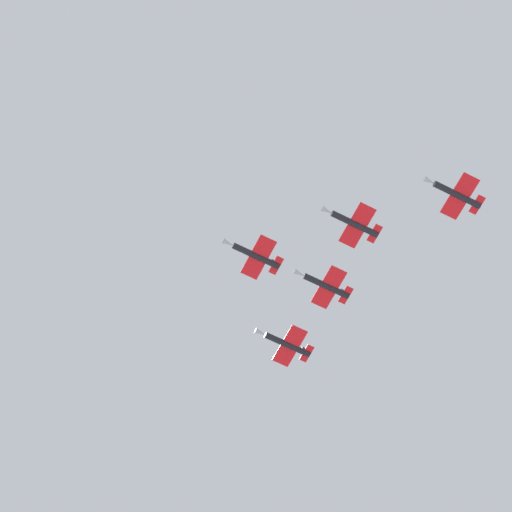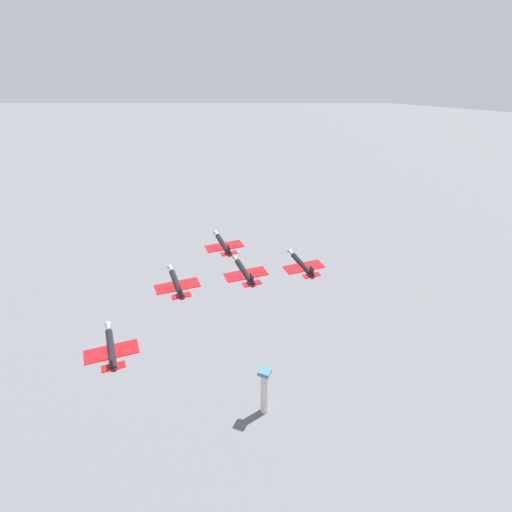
% 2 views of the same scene
% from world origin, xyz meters
% --- Properties ---
extents(jet_lead, '(9.24, 8.93, 2.26)m').
position_xyz_m(jet_lead, '(2.91, -12.31, 153.42)').
color(jet_lead, black).
extents(jet_port_inner, '(9.24, 8.93, 2.26)m').
position_xyz_m(jet_port_inner, '(20.22, -12.76, 154.10)').
color(jet_port_inner, black).
extents(jet_starboard_inner, '(9.24, 8.93, 2.26)m').
position_xyz_m(jet_starboard_inner, '(3.36, 5.01, 152.79)').
color(jet_starboard_inner, black).
extents(jet_port_outer, '(9.24, 8.93, 2.26)m').
position_xyz_m(jet_port_outer, '(12.68, -3.04, 154.53)').
color(jet_port_outer, black).
extents(jet_starboard_outer, '(9.24, 8.93, 2.26)m').
position_xyz_m(jet_starboard_outer, '(37.54, -13.21, 153.14)').
color(jet_starboard_outer, black).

